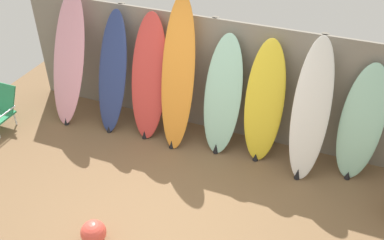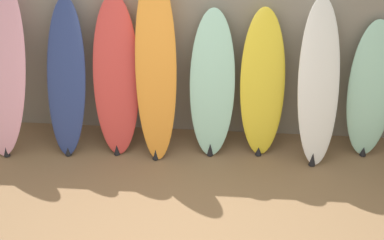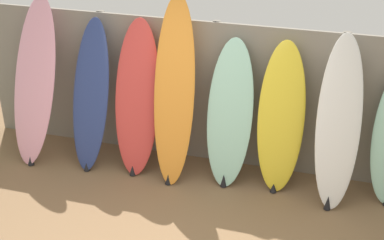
{
  "view_description": "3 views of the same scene",
  "coord_description": "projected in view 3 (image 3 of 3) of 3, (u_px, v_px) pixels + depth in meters",
  "views": [
    {
      "loc": [
        1.71,
        -3.15,
        4.01
      ],
      "look_at": [
        0.07,
        0.99,
        0.82
      ],
      "focal_mm": 40.0,
      "sensor_mm": 36.0,
      "label": 1
    },
    {
      "loc": [
        0.48,
        -3.86,
        3.69
      ],
      "look_at": [
        0.12,
        0.58,
        0.99
      ],
      "focal_mm": 50.0,
      "sensor_mm": 36.0,
      "label": 2
    },
    {
      "loc": [
        1.37,
        -3.69,
        3.6
      ],
      "look_at": [
        0.03,
        0.94,
        1.09
      ],
      "focal_mm": 50.0,
      "sensor_mm": 36.0,
      "label": 3
    }
  ],
  "objects": [
    {
      "name": "surfboard_red_2",
      "position": [
        137.0,
        99.0,
        6.3
      ],
      "size": [
        0.59,
        0.66,
        1.83
      ],
      "color": "#D13D38",
      "rests_on": "ground"
    },
    {
      "name": "surfboard_orange_3",
      "position": [
        174.0,
        94.0,
        6.08
      ],
      "size": [
        0.54,
        0.71,
        2.14
      ],
      "color": "orange",
      "rests_on": "ground"
    },
    {
      "name": "surfboard_navy_1",
      "position": [
        91.0,
        96.0,
        6.41
      ],
      "size": [
        0.48,
        0.68,
        1.8
      ],
      "color": "navy",
      "rests_on": "ground"
    },
    {
      "name": "surfboard_seafoam_4",
      "position": [
        230.0,
        115.0,
        6.08
      ],
      "size": [
        0.54,
        0.53,
        1.7
      ],
      "color": "#9ED6BC",
      "rests_on": "ground"
    },
    {
      "name": "fence_back",
      "position": [
        214.0,
        94.0,
        6.44
      ],
      "size": [
        6.08,
        0.11,
        1.8
      ],
      "color": "gray",
      "rests_on": "ground"
    },
    {
      "name": "surfboard_white_6",
      "position": [
        338.0,
        125.0,
        5.7
      ],
      "size": [
        0.54,
        0.69,
        1.87
      ],
      "color": "white",
      "rests_on": "ground"
    },
    {
      "name": "surfboard_pink_0",
      "position": [
        34.0,
        82.0,
        6.52
      ],
      "size": [
        0.65,
        0.84,
        2.01
      ],
      "color": "pink",
      "rests_on": "ground"
    },
    {
      "name": "surfboard_yellow_5",
      "position": [
        281.0,
        119.0,
        5.95
      ],
      "size": [
        0.57,
        0.51,
        1.73
      ],
      "color": "yellow",
      "rests_on": "ground"
    }
  ]
}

